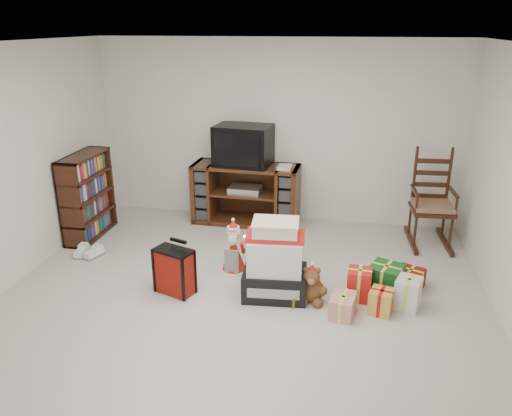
{
  "coord_description": "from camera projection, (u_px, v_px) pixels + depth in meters",
  "views": [
    {
      "loc": [
        0.96,
        -4.25,
        2.68
      ],
      "look_at": [
        0.06,
        0.6,
        0.83
      ],
      "focal_mm": 35.0,
      "sensor_mm": 36.0,
      "label": 1
    }
  ],
  "objects": [
    {
      "name": "teddy_bear",
      "position": [
        311.0,
        287.0,
        5.04
      ],
      "size": [
        0.26,
        0.23,
        0.38
      ],
      "color": "brown",
      "rests_on": "floor"
    },
    {
      "name": "rocking_chair",
      "position": [
        431.0,
        210.0,
        6.35
      ],
      "size": [
        0.56,
        0.87,
        1.26
      ],
      "rotation": [
        0.0,
        0.0,
        0.06
      ],
      "color": "#3A1D0F",
      "rests_on": "floor"
    },
    {
      "name": "sneaker_pair",
      "position": [
        88.0,
        253.0,
        6.06
      ],
      "size": [
        0.33,
        0.28,
        0.09
      ],
      "rotation": [
        0.0,
        0.0,
        -0.09
      ],
      "color": "white",
      "rests_on": "floor"
    },
    {
      "name": "room",
      "position": [
        238.0,
        188.0,
        4.57
      ],
      "size": [
        5.01,
        5.01,
        2.51
      ],
      "color": "#B4ADA5",
      "rests_on": "ground"
    },
    {
      "name": "mrs_claus_figurine",
      "position": [
        234.0,
        252.0,
        5.6
      ],
      "size": [
        0.31,
        0.3,
        0.64
      ],
      "color": "#AD2112",
      "rests_on": "floor"
    },
    {
      "name": "red_suitcase",
      "position": [
        174.0,
        271.0,
        5.17
      ],
      "size": [
        0.43,
        0.32,
        0.58
      ],
      "rotation": [
        0.0,
        0.0,
        -0.35
      ],
      "color": "maroon",
      "rests_on": "floor"
    },
    {
      "name": "stocking",
      "position": [
        279.0,
        272.0,
        5.04
      ],
      "size": [
        0.31,
        0.22,
        0.61
      ],
      "primitive_type": null,
      "rotation": [
        0.0,
        0.0,
        -0.4
      ],
      "color": "#0E8010",
      "rests_on": "floor"
    },
    {
      "name": "gift_cluster",
      "position": [
        382.0,
        289.0,
        5.04
      ],
      "size": [
        0.81,
        1.13,
        0.28
      ],
      "color": "red",
      "rests_on": "floor"
    },
    {
      "name": "tv_stand",
      "position": [
        246.0,
        194.0,
        6.96
      ],
      "size": [
        1.49,
        0.58,
        0.84
      ],
      "rotation": [
        0.0,
        0.0,
        -0.04
      ],
      "color": "#442213",
      "rests_on": "floor"
    },
    {
      "name": "santa_figurine",
      "position": [
        282.0,
        248.0,
        5.75
      ],
      "size": [
        0.29,
        0.28,
        0.6
      ],
      "color": "#AD2112",
      "rests_on": "floor"
    },
    {
      "name": "crt_television",
      "position": [
        243.0,
        145.0,
        6.74
      ],
      "size": [
        0.8,
        0.62,
        0.54
      ],
      "rotation": [
        0.0,
        0.0,
        -0.12
      ],
      "color": "black",
      "rests_on": "tv_stand"
    },
    {
      "name": "gift_pile",
      "position": [
        275.0,
        264.0,
        5.09
      ],
      "size": [
        0.68,
        0.52,
        0.81
      ],
      "rotation": [
        0.0,
        0.0,
        0.08
      ],
      "color": "black",
      "rests_on": "floor"
    },
    {
      "name": "bookshelf",
      "position": [
        88.0,
        197.0,
        6.49
      ],
      "size": [
        0.3,
        0.91,
        1.11
      ],
      "color": "#3A1D0F",
      "rests_on": "floor"
    }
  ]
}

